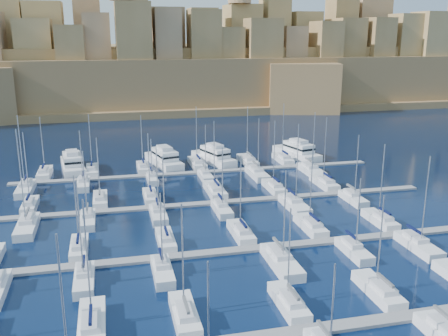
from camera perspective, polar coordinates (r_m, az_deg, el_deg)
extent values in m
plane|color=black|center=(87.11, 1.03, -6.17)|extent=(600.00, 600.00, 0.00)
cube|color=slate|center=(58.19, 9.72, -17.83)|extent=(84.00, 2.00, 0.40)
cube|color=slate|center=(76.37, 3.27, -9.20)|extent=(84.00, 2.00, 0.40)
cube|color=slate|center=(96.16, -0.44, -3.95)|extent=(84.00, 2.00, 0.40)
cube|color=slate|center=(116.75, -2.84, -0.50)|extent=(84.00, 2.00, 0.40)
cube|color=white|center=(59.38, -14.83, -17.02)|extent=(2.92, 9.73, 1.69)
cube|color=silver|center=(57.93, -14.93, -16.52)|extent=(2.04, 4.38, 0.70)
cylinder|color=#9EA0A8|center=(56.19, -15.36, -10.10)|extent=(0.18, 0.18, 13.65)
cube|color=#080F32|center=(56.98, -15.02, -15.87)|extent=(0.35, 3.89, 0.35)
cube|color=white|center=(59.42, -4.52, -16.51)|extent=(2.69, 8.95, 1.65)
cube|color=silver|center=(58.05, -4.41, -15.98)|extent=(1.88, 4.03, 0.70)
cylinder|color=#9EA0A8|center=(56.43, -4.75, -10.13)|extent=(0.18, 0.18, 12.53)
cube|color=#595B60|center=(57.13, -4.36, -15.30)|extent=(0.35, 3.58, 0.35)
cube|color=white|center=(62.06, 7.40, -15.12)|extent=(2.59, 8.63, 1.63)
cube|color=silver|center=(60.78, 7.73, -14.56)|extent=(1.81, 3.88, 0.70)
cylinder|color=#9EA0A8|center=(59.48, 7.46, -9.61)|extent=(0.18, 0.18, 11.09)
cube|color=#595B60|center=(59.92, 7.92, -13.88)|extent=(0.35, 3.45, 0.35)
cube|color=white|center=(66.95, 17.18, -13.30)|extent=(2.72, 9.07, 1.65)
cube|color=silver|center=(65.73, 17.66, -12.74)|extent=(1.90, 4.08, 0.70)
cylinder|color=#9EA0A8|center=(64.49, 17.43, -7.92)|extent=(0.18, 0.18, 11.61)
cube|color=#595B60|center=(64.91, 17.94, -12.09)|extent=(0.35, 3.63, 0.35)
cylinder|color=#9EA0A8|center=(44.77, -17.79, -16.16)|extent=(0.18, 0.18, 15.11)
cylinder|color=#9EA0A8|center=(46.73, -1.79, -16.81)|extent=(0.18, 0.18, 11.22)
cylinder|color=#9EA0A8|center=(51.15, 12.30, -15.39)|extent=(0.18, 0.18, 9.37)
cube|color=#595B60|center=(54.03, 11.37, -17.62)|extent=(0.35, 3.06, 0.35)
cube|color=silver|center=(60.01, 24.21, -16.23)|extent=(2.06, 4.42, 0.70)
cube|color=#595B60|center=(59.82, 24.03, -15.15)|extent=(0.35, 3.93, 0.35)
cube|color=white|center=(78.50, -16.21, -8.87)|extent=(2.55, 8.49, 1.62)
cube|color=silver|center=(77.27, -16.30, -8.33)|extent=(1.78, 3.82, 0.70)
cylinder|color=#9EA0A8|center=(76.70, -16.53, -4.59)|extent=(0.18, 0.18, 10.51)
cube|color=#080F32|center=(76.47, -16.37, -7.74)|extent=(0.35, 3.39, 0.35)
cube|color=white|center=(78.65, -6.69, -8.29)|extent=(2.52, 8.39, 1.62)
cube|color=silver|center=(77.43, -6.64, -7.75)|extent=(1.76, 3.78, 0.70)
cylinder|color=#9EA0A8|center=(76.49, -6.89, -3.24)|extent=(0.18, 0.18, 12.70)
cube|color=#080F32|center=(76.64, -6.62, -7.14)|extent=(0.35, 3.36, 0.35)
cube|color=white|center=(81.00, 1.95, -7.47)|extent=(2.69, 8.97, 1.65)
cube|color=silver|center=(79.75, 2.12, -6.93)|extent=(1.88, 4.04, 0.70)
cylinder|color=#9EA0A8|center=(79.04, 1.91, -2.79)|extent=(0.18, 0.18, 11.97)
cube|color=#080F32|center=(78.96, 2.22, -6.34)|extent=(0.35, 3.59, 0.35)
cube|color=white|center=(84.79, 9.84, -6.63)|extent=(2.73, 9.11, 1.66)
cube|color=silver|center=(83.59, 10.12, -6.10)|extent=(1.91, 4.10, 0.70)
cylinder|color=#9EA0A8|center=(82.88, 9.94, -2.02)|extent=(0.18, 0.18, 12.33)
cube|color=#080F32|center=(82.83, 10.28, -5.53)|extent=(0.35, 3.65, 0.35)
cube|color=white|center=(90.20, 17.38, -5.77)|extent=(2.63, 8.78, 1.64)
cube|color=silver|center=(89.10, 17.73, -5.26)|extent=(1.84, 3.95, 0.70)
cylinder|color=#9EA0A8|center=(88.36, 17.60, -1.37)|extent=(0.18, 0.18, 12.54)
cube|color=#080F32|center=(88.40, 17.93, -4.71)|extent=(0.35, 3.51, 0.35)
cube|color=white|center=(68.96, -15.67, -12.32)|extent=(2.54, 8.48, 1.62)
cube|color=silver|center=(69.20, -15.72, -11.14)|extent=(1.78, 3.82, 0.70)
cylinder|color=#9EA0A8|center=(65.59, -16.14, -6.79)|extent=(0.18, 0.18, 13.00)
cube|color=#080F32|center=(69.14, -15.77, -10.21)|extent=(0.35, 3.39, 0.35)
cube|color=white|center=(69.07, -7.04, -11.78)|extent=(2.55, 8.52, 1.63)
cube|color=silver|center=(69.32, -7.16, -10.61)|extent=(1.79, 3.83, 0.70)
cylinder|color=#9EA0A8|center=(66.15, -7.17, -7.23)|extent=(0.18, 0.18, 10.57)
cube|color=#080F32|center=(69.25, -7.22, -9.68)|extent=(0.35, 3.41, 0.35)
cube|color=white|center=(71.53, 6.60, -10.73)|extent=(3.16, 10.52, 1.73)
cube|color=silver|center=(71.91, 6.34, -9.51)|extent=(2.21, 4.74, 0.70)
cylinder|color=#9EA0A8|center=(68.24, 6.93, -5.44)|extent=(0.18, 0.18, 12.73)
cube|color=#595B60|center=(71.93, 6.23, -8.58)|extent=(0.35, 4.21, 0.35)
cube|color=white|center=(76.99, 14.64, -9.25)|extent=(2.46, 8.18, 1.61)
cube|color=silver|center=(77.19, 14.41, -8.23)|extent=(1.72, 3.68, 0.70)
cylinder|color=#9EA0A8|center=(74.39, 15.09, -5.07)|extent=(0.18, 0.18, 10.62)
cube|color=#080F32|center=(77.12, 14.32, -7.40)|extent=(0.35, 3.27, 0.35)
cube|color=white|center=(81.66, 21.33, -8.36)|extent=(2.80, 9.34, 1.67)
cube|color=silver|center=(81.92, 21.04, -7.36)|extent=(1.96, 4.20, 0.70)
cylinder|color=#9EA0A8|center=(78.75, 22.04, -3.46)|extent=(0.18, 0.18, 13.33)
cube|color=#080F32|center=(81.90, 20.93, -6.56)|extent=(0.35, 3.73, 0.35)
cube|color=white|center=(100.00, -21.29, -4.08)|extent=(2.52, 8.40, 1.62)
cube|color=silver|center=(98.85, -21.42, -3.60)|extent=(1.76, 3.78, 0.70)
cylinder|color=#9EA0A8|center=(98.35, -21.67, 0.07)|extent=(0.18, 0.18, 13.15)
cube|color=#080F32|center=(98.15, -21.51, -3.09)|extent=(0.35, 3.36, 0.35)
cube|color=white|center=(99.11, -13.95, -3.63)|extent=(2.67, 8.89, 1.64)
cube|color=silver|center=(97.90, -14.00, -3.14)|extent=(1.87, 4.00, 0.70)
cylinder|color=#9EA0A8|center=(97.68, -14.19, 0.09)|extent=(0.18, 0.18, 11.44)
cube|color=#595B60|center=(97.16, -14.04, -2.63)|extent=(0.35, 3.56, 0.35)
cube|color=white|center=(99.14, -8.40, -3.33)|extent=(2.53, 8.44, 1.62)
cube|color=silver|center=(97.98, -8.39, -2.84)|extent=(1.77, 3.80, 0.70)
cylinder|color=#9EA0A8|center=(97.63, -8.58, 0.52)|extent=(0.18, 0.18, 11.91)
cube|color=#080F32|center=(97.26, -8.39, -2.33)|extent=(0.35, 3.38, 0.35)
cube|color=white|center=(101.85, -1.05, -2.63)|extent=(3.12, 10.39, 1.72)
cube|color=silver|center=(100.52, -0.93, -2.15)|extent=(2.18, 4.68, 0.70)
cylinder|color=#9EA0A8|center=(100.28, -1.13, 1.60)|extent=(0.18, 0.18, 13.51)
cube|color=#080F32|center=(99.73, -0.87, -1.66)|extent=(0.35, 4.16, 0.35)
cube|color=white|center=(104.40, 5.72, -2.28)|extent=(2.68, 8.92, 1.65)
cube|color=silver|center=(103.25, 5.90, -1.80)|extent=(1.87, 4.02, 0.70)
cylinder|color=#9EA0A8|center=(102.83, 5.75, 1.76)|extent=(0.18, 0.18, 13.28)
cube|color=#080F32|center=(102.55, 5.99, -1.31)|extent=(0.35, 3.57, 0.35)
cube|color=white|center=(108.89, 11.38, -1.76)|extent=(2.91, 9.71, 1.69)
cube|color=silver|center=(107.72, 11.62, -1.30)|extent=(2.04, 4.37, 0.70)
cylinder|color=#9EA0A8|center=(107.41, 11.48, 2.18)|extent=(0.18, 0.18, 13.44)
cube|color=#080F32|center=(107.01, 11.76, -0.83)|extent=(0.35, 3.88, 0.35)
cube|color=white|center=(89.30, -21.58, -6.35)|extent=(3.06, 10.20, 1.71)
cube|color=silver|center=(89.84, -21.57, -5.40)|extent=(2.14, 4.59, 0.70)
cylinder|color=#9EA0A8|center=(86.16, -22.18, -1.03)|extent=(0.18, 0.18, 15.81)
cube|color=#595B60|center=(89.97, -21.59, -4.66)|extent=(0.35, 4.08, 0.35)
cube|color=white|center=(89.15, -15.30, -5.87)|extent=(2.52, 8.41, 1.62)
cube|color=silver|center=(89.54, -15.33, -4.98)|extent=(1.77, 3.78, 0.70)
cylinder|color=#9EA0A8|center=(86.65, -15.61, -1.86)|extent=(0.18, 0.18, 11.65)
cube|color=#595B60|center=(89.59, -15.37, -4.26)|extent=(0.35, 3.36, 0.35)
cube|color=white|center=(89.20, -7.51, -5.42)|extent=(2.63, 8.77, 1.64)
cube|color=silver|center=(89.62, -7.59, -4.53)|extent=(1.84, 3.95, 0.70)
cylinder|color=#9EA0A8|center=(86.69, -7.63, -1.41)|extent=(0.18, 0.18, 11.62)
cube|color=#080F32|center=(89.69, -7.65, -3.80)|extent=(0.35, 3.51, 0.35)
cube|color=white|center=(91.14, -0.24, -4.84)|extent=(2.50, 8.33, 1.62)
cube|color=silver|center=(91.52, -0.36, -3.98)|extent=(1.75, 3.75, 0.70)
cylinder|color=#9EA0A8|center=(88.78, -0.18, -1.07)|extent=(0.18, 0.18, 11.09)
cube|color=#080F32|center=(91.56, -0.42, -3.28)|extent=(0.35, 3.33, 0.35)
cube|color=white|center=(94.15, 8.07, -4.30)|extent=(3.06, 10.20, 1.71)
cube|color=silver|center=(94.66, 7.87, -3.41)|extent=(2.14, 4.59, 0.70)
cylinder|color=#9EA0A8|center=(91.31, 8.37, 0.47)|extent=(0.18, 0.18, 14.72)
cube|color=#080F32|center=(94.78, 7.78, -2.72)|extent=(0.35, 4.08, 0.35)
cube|color=white|center=(100.03, 14.57, -3.50)|extent=(2.49, 8.29, 1.61)
cube|color=silver|center=(100.37, 14.40, -2.73)|extent=(1.74, 3.73, 0.70)
cylinder|color=#9EA0A8|center=(97.76, 14.94, 0.22)|extent=(0.18, 0.18, 12.06)
cube|color=#595B60|center=(100.41, 14.33, -2.09)|extent=(0.35, 3.32, 0.35)
cube|color=white|center=(121.38, -19.80, -0.62)|extent=(2.86, 9.54, 1.68)
cube|color=silver|center=(120.17, -19.90, -0.20)|extent=(2.00, 4.29, 0.70)
cylinder|color=#9EA0A8|center=(120.25, -20.07, 2.63)|extent=(0.18, 0.18, 12.24)
cube|color=#080F32|center=(119.45, -19.97, 0.23)|extent=(0.35, 3.82, 0.35)
cube|color=white|center=(120.41, -14.82, -0.35)|extent=(2.77, 9.25, 1.66)
cube|color=silver|center=(119.22, -14.87, 0.08)|extent=(1.94, 4.16, 0.70)
cylinder|color=#9EA0A8|center=(119.23, -15.05, 2.99)|extent=(0.18, 0.18, 12.49)
cube|color=#080F32|center=(118.51, -14.91, 0.52)|extent=(0.35, 3.70, 0.35)
cube|color=white|center=(120.43, -9.24, -0.03)|extent=(2.68, 8.95, 1.65)
cube|color=silver|center=(119.26, -9.23, 0.40)|extent=(1.88, 4.03, 0.70)
cylinder|color=#9EA0A8|center=(119.29, -9.39, 3.17)|extent=(0.18, 0.18, 11.93)
cube|color=#080F32|center=(118.57, -9.24, 0.84)|extent=(0.35, 3.58, 0.35)
cube|color=white|center=(122.76, -3.07, 0.46)|extent=(3.18, 10.61, 1.73)
cube|color=silver|center=(121.44, -2.99, 0.89)|extent=(2.23, 4.77, 0.70)
cylinder|color=#9EA0A8|center=(121.59, -3.17, 3.94)|extent=(0.18, 0.18, 13.28)
cube|color=#080F32|center=(120.68, -2.95, 1.31)|extent=(0.35, 4.24, 0.35)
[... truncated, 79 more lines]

